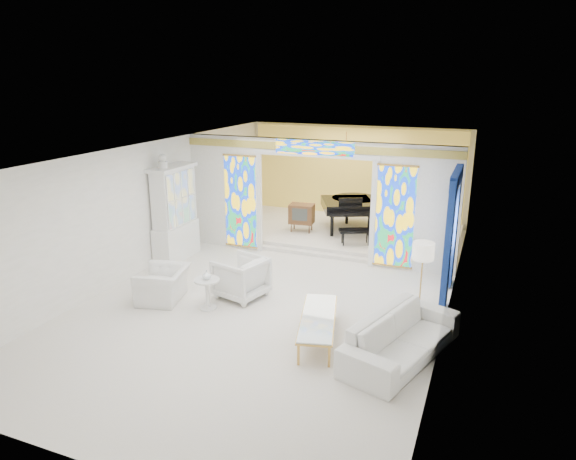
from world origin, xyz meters
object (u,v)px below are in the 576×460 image
at_px(armchair_left, 163,285).
at_px(grand_piano, 351,205).
at_px(sofa, 402,337).
at_px(armchair_right, 241,277).
at_px(tv_console, 302,214).
at_px(china_cabinet, 175,214).
at_px(coffee_table, 318,318).

height_order(armchair_left, grand_piano, grand_piano).
bearing_deg(grand_piano, sofa, -92.64).
bearing_deg(sofa, armchair_left, 102.77).
distance_m(sofa, grand_piano, 6.94).
xyz_separation_m(armchair_left, armchair_right, (1.42, 0.75, 0.09)).
height_order(armchair_left, armchair_right, armchair_right).
bearing_deg(armchair_right, grand_piano, -176.18).
xyz_separation_m(armchair_left, grand_piano, (2.37, 5.97, 0.55)).
distance_m(armchair_left, tv_console, 5.27).
bearing_deg(china_cabinet, armchair_left, -62.58).
xyz_separation_m(sofa, coffee_table, (-1.48, 0.07, 0.03)).
bearing_deg(tv_console, armchair_left, -108.85).
distance_m(armchair_right, grand_piano, 5.32).
xyz_separation_m(coffee_table, grand_piano, (-1.14, 6.33, 0.50)).
xyz_separation_m(china_cabinet, coffee_table, (4.69, -2.65, -0.77)).
height_order(china_cabinet, armchair_left, china_cabinet).
distance_m(armchair_right, coffee_table, 2.37).
xyz_separation_m(sofa, grand_piano, (-2.62, 6.41, 0.52)).
height_order(armchair_right, sofa, armchair_right).
bearing_deg(coffee_table, grand_piano, 100.21).
relative_size(armchair_right, coffee_table, 0.47).
height_order(china_cabinet, grand_piano, china_cabinet).
distance_m(coffee_table, grand_piano, 6.45).
relative_size(china_cabinet, armchair_left, 2.59).
distance_m(sofa, coffee_table, 1.48).
bearing_deg(tv_console, grand_piano, 27.86).
height_order(armchair_left, tv_console, tv_console).
bearing_deg(armchair_right, armchair_left, -48.01).
bearing_deg(tv_console, armchair_right, -92.69).
bearing_deg(sofa, coffee_table, 104.94).
height_order(china_cabinet, sofa, china_cabinet).
distance_m(armchair_left, armchair_right, 1.61).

